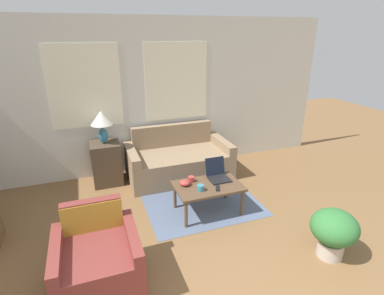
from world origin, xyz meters
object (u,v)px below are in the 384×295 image
couch (178,161)px  laptop (218,174)px  table_lamp (102,121)px  cup_navy (201,188)px  coffee_table (208,188)px  tv_remote (218,188)px  cup_yellow (191,179)px  snack_bowl (185,183)px  armchair (98,261)px  potted_plant (334,230)px

couch → laptop: couch is taller
table_lamp → laptop: bearing=-40.5°
cup_navy → table_lamp: bearing=126.2°
coffee_table → laptop: size_ratio=2.76×
cup_navy → tv_remote: size_ratio=0.61×
cup_yellow → tv_remote: bearing=-50.1°
snack_bowl → tv_remote: 0.44m
couch → armchair: (-1.46, -2.04, 0.00)m
coffee_table → laptop: bearing=35.0°
coffee_table → table_lamp: bearing=131.9°
armchair → laptop: size_ratio=2.41×
laptop → snack_bowl: laptop is taller
couch → cup_navy: couch is taller
cup_navy → cup_yellow: size_ratio=1.05×
couch → tv_remote: (0.12, -1.36, 0.16)m
cup_yellow → coffee_table: bearing=-44.0°
coffee_table → potted_plant: (0.94, -1.29, -0.02)m
cup_yellow → cup_navy: bearing=-83.8°
table_lamp → cup_navy: size_ratio=5.51×
snack_bowl → armchair: bearing=-142.7°
armchair → tv_remote: (1.58, 0.68, 0.16)m
tv_remote → couch: bearing=95.1°
cup_yellow → potted_plant: (1.12, -1.46, -0.11)m
armchair → tv_remote: bearing=23.4°
armchair → table_lamp: (0.28, 2.18, 0.80)m
armchair → laptop: (1.71, 0.96, 0.21)m
laptop → tv_remote: laptop is taller
cup_yellow → tv_remote: (0.26, -0.31, -0.03)m
couch → laptop: 1.13m
tv_remote → coffee_table: bearing=119.9°
couch → potted_plant: (0.99, -2.51, 0.08)m
coffee_table → tv_remote: (0.08, -0.14, 0.06)m
armchair → cup_yellow: size_ratio=8.72×
cup_yellow → tv_remote: size_ratio=0.58×
table_lamp → laptop: table_lamp is taller
armchair → coffee_table: armchair is taller
cup_yellow → potted_plant: size_ratio=0.16×
laptop → cup_navy: size_ratio=3.45×
coffee_table → cup_yellow: size_ratio=9.99×
snack_bowl → potted_plant: (1.24, -1.39, -0.11)m
couch → cup_navy: size_ratio=18.14×
laptop → potted_plant: size_ratio=0.57×
couch → snack_bowl: (-0.25, -1.13, 0.19)m
potted_plant → tv_remote: bearing=126.9°
coffee_table → cup_navy: 0.20m
table_lamp → tv_remote: bearing=-49.1°
armchair → laptop: 1.97m
couch → tv_remote: bearing=-84.9°
table_lamp → cup_navy: table_lamp is taller
couch → coffee_table: size_ratio=1.91×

